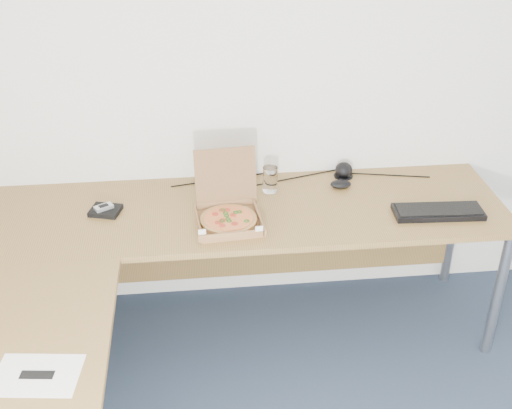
{
  "coord_description": "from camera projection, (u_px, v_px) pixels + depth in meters",
  "views": [
    {
      "loc": [
        -0.72,
        -1.27,
        2.31
      ],
      "look_at": [
        -0.45,
        1.28,
        0.82
      ],
      "focal_mm": 46.08,
      "sensor_mm": 36.0,
      "label": 1
    }
  ],
  "objects": [
    {
      "name": "cable_bundle",
      "position": [
        295.0,
        178.0,
        3.38
      ],
      "size": [
        0.64,
        0.13,
        0.01
      ],
      "primitive_type": null,
      "rotation": [
        0.0,
        0.0,
        0.14
      ],
      "color": "black",
      "rests_on": "desk"
    },
    {
      "name": "phone",
      "position": [
        104.0,
        207.0,
        3.06
      ],
      "size": [
        0.1,
        0.08,
        0.02
      ],
      "primitive_type": "cube",
      "rotation": [
        0.0,
        0.0,
        0.52
      ],
      "color": "#B2B5BA",
      "rests_on": "wallet"
    },
    {
      "name": "mouse",
      "position": [
        341.0,
        184.0,
        3.28
      ],
      "size": [
        0.11,
        0.08,
        0.04
      ],
      "primitive_type": "ellipsoid",
      "rotation": [
        0.0,
        0.0,
        -0.12
      ],
      "color": "black",
      "rests_on": "desk"
    },
    {
      "name": "dome_speaker",
      "position": [
        344.0,
        169.0,
        3.37
      ],
      "size": [
        0.1,
        0.1,
        0.08
      ],
      "primitive_type": "ellipsoid",
      "color": "black",
      "rests_on": "desk"
    },
    {
      "name": "drinking_glass",
      "position": [
        270.0,
        179.0,
        3.23
      ],
      "size": [
        0.07,
        0.07,
        0.13
      ],
      "primitive_type": "cylinder",
      "color": "white",
      "rests_on": "desk"
    },
    {
      "name": "wallet",
      "position": [
        106.0,
        211.0,
        3.07
      ],
      "size": [
        0.16,
        0.15,
        0.02
      ],
      "primitive_type": "cube",
      "rotation": [
        0.0,
        0.0,
        -0.27
      ],
      "color": "black",
      "rests_on": "desk"
    },
    {
      "name": "room_shell",
      "position": [
        482.0,
        300.0,
        1.69
      ],
      "size": [
        3.5,
        3.5,
        2.5
      ],
      "primitive_type": null,
      "color": "white",
      "rests_on": "ground"
    },
    {
      "name": "desk",
      "position": [
        174.0,
        271.0,
        2.73
      ],
      "size": [
        2.5,
        2.2,
        0.73
      ],
      "color": "olive",
      "rests_on": "ground"
    },
    {
      "name": "paper_sheet",
      "position": [
        37.0,
        375.0,
        2.17
      ],
      "size": [
        0.3,
        0.23,
        0.0
      ],
      "primitive_type": "cube",
      "rotation": [
        0.0,
        0.0,
        -0.12
      ],
      "color": "white",
      "rests_on": "desk"
    },
    {
      "name": "pizza_box",
      "position": [
        228.0,
        215.0,
        2.99
      ],
      "size": [
        0.29,
        0.34,
        0.29
      ],
      "rotation": [
        0.0,
        0.0,
        0.09
      ],
      "color": "olive",
      "rests_on": "desk"
    },
    {
      "name": "keyboard",
      "position": [
        438.0,
        212.0,
        3.06
      ],
      "size": [
        0.42,
        0.17,
        0.03
      ],
      "primitive_type": "cube",
      "rotation": [
        0.0,
        0.0,
        -0.05
      ],
      "color": "black",
      "rests_on": "desk"
    }
  ]
}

